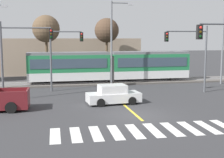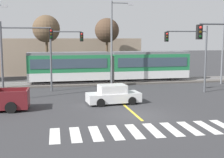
# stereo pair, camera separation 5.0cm
# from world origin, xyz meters

# --- Properties ---
(ground_plane) EXTENTS (200.00, 200.00, 0.00)m
(ground_plane) POSITION_xyz_m (0.00, 0.00, 0.00)
(ground_plane) COLOR #333335
(track_bed) EXTENTS (120.00, 4.00, 0.18)m
(track_bed) POSITION_xyz_m (0.00, 15.38, 0.09)
(track_bed) COLOR #56514C
(track_bed) RESTS_ON ground
(rail_near) EXTENTS (120.00, 0.08, 0.10)m
(rail_near) POSITION_xyz_m (0.00, 14.66, 0.23)
(rail_near) COLOR #939399
(rail_near) RESTS_ON track_bed
(rail_far) EXTENTS (120.00, 0.08, 0.10)m
(rail_far) POSITION_xyz_m (0.00, 16.10, 0.23)
(rail_far) COLOR #939399
(rail_far) RESTS_ON track_bed
(light_rail_tram) EXTENTS (18.50, 2.64, 3.43)m
(light_rail_tram) POSITION_xyz_m (1.33, 15.37, 2.05)
(light_rail_tram) COLOR silver
(light_rail_tram) RESTS_ON track_bed
(crosswalk_stripe_0) EXTENTS (0.63, 2.81, 0.01)m
(crosswalk_stripe_0) POSITION_xyz_m (-5.50, -3.25, 0.00)
(crosswalk_stripe_0) COLOR silver
(crosswalk_stripe_0) RESTS_ON ground
(crosswalk_stripe_1) EXTENTS (0.63, 2.81, 0.01)m
(crosswalk_stripe_1) POSITION_xyz_m (-4.40, -3.28, 0.00)
(crosswalk_stripe_1) COLOR silver
(crosswalk_stripe_1) RESTS_ON ground
(crosswalk_stripe_2) EXTENTS (0.63, 2.81, 0.01)m
(crosswalk_stripe_2) POSITION_xyz_m (-3.30, -3.31, 0.00)
(crosswalk_stripe_2) COLOR silver
(crosswalk_stripe_2) RESTS_ON ground
(crosswalk_stripe_3) EXTENTS (0.63, 2.81, 0.01)m
(crosswalk_stripe_3) POSITION_xyz_m (-2.20, -3.34, 0.00)
(crosswalk_stripe_3) COLOR silver
(crosswalk_stripe_3) RESTS_ON ground
(crosswalk_stripe_4) EXTENTS (0.63, 2.81, 0.01)m
(crosswalk_stripe_4) POSITION_xyz_m (-1.10, -3.36, 0.00)
(crosswalk_stripe_4) COLOR silver
(crosswalk_stripe_4) RESTS_ON ground
(crosswalk_stripe_5) EXTENTS (0.63, 2.81, 0.01)m
(crosswalk_stripe_5) POSITION_xyz_m (0.00, -3.39, 0.00)
(crosswalk_stripe_5) COLOR silver
(crosswalk_stripe_5) RESTS_ON ground
(crosswalk_stripe_6) EXTENTS (0.63, 2.81, 0.01)m
(crosswalk_stripe_6) POSITION_xyz_m (1.10, -3.42, 0.00)
(crosswalk_stripe_6) COLOR silver
(crosswalk_stripe_6) RESTS_ON ground
(crosswalk_stripe_7) EXTENTS (0.63, 2.81, 0.01)m
(crosswalk_stripe_7) POSITION_xyz_m (2.20, -3.45, 0.00)
(crosswalk_stripe_7) COLOR silver
(crosswalk_stripe_7) RESTS_ON ground
(crosswalk_stripe_8) EXTENTS (0.63, 2.81, 0.01)m
(crosswalk_stripe_8) POSITION_xyz_m (3.30, -3.48, 0.00)
(crosswalk_stripe_8) COLOR silver
(crosswalk_stripe_8) RESTS_ON ground
(lane_centre_line) EXTENTS (0.20, 14.77, 0.01)m
(lane_centre_line) POSITION_xyz_m (0.00, 5.99, 0.00)
(lane_centre_line) COLOR gold
(lane_centre_line) RESTS_ON ground
(sedan_crossing) EXTENTS (4.32, 2.16, 1.52)m
(sedan_crossing) POSITION_xyz_m (-0.72, 4.10, 0.70)
(sedan_crossing) COLOR silver
(sedan_crossing) RESTS_ON ground
(traffic_light_mid_right) EXTENTS (4.25, 0.38, 6.33)m
(traffic_light_mid_right) POSITION_xyz_m (7.58, 7.46, 4.16)
(traffic_light_mid_right) COLOR #515459
(traffic_light_mid_right) RESTS_ON ground
(traffic_light_mid_left) EXTENTS (4.25, 0.38, 6.51)m
(traffic_light_mid_left) POSITION_xyz_m (-8.01, 7.02, 4.29)
(traffic_light_mid_left) COLOR #515459
(traffic_light_mid_left) RESTS_ON ground
(traffic_light_far_left) EXTENTS (3.25, 0.38, 6.20)m
(traffic_light_far_left) POSITION_xyz_m (-4.36, 11.02, 4.07)
(traffic_light_far_left) COLOR #515459
(traffic_light_far_left) RESTS_ON ground
(street_lamp_centre) EXTENTS (2.41, 0.28, 8.96)m
(street_lamp_centre) POSITION_xyz_m (1.05, 12.19, 5.09)
(street_lamp_centre) COLOR slate
(street_lamp_centre) RESTS_ON ground
(street_lamp_east) EXTENTS (1.79, 0.28, 9.25)m
(street_lamp_east) POSITION_xyz_m (13.69, 12.11, 5.16)
(street_lamp_east) COLOR slate
(street_lamp_east) RESTS_ON ground
(bare_tree_west) EXTENTS (3.38, 3.38, 8.01)m
(bare_tree_west) POSITION_xyz_m (-5.77, 20.29, 6.27)
(bare_tree_west) COLOR brown
(bare_tree_west) RESTS_ON ground
(bare_tree_east) EXTENTS (3.23, 3.23, 7.79)m
(bare_tree_east) POSITION_xyz_m (2.09, 21.29, 6.12)
(bare_tree_east) COLOR brown
(bare_tree_east) RESTS_ON ground
(building_backdrop_far) EXTENTS (20.46, 6.00, 5.11)m
(building_backdrop_far) POSITION_xyz_m (-2.52, 27.04, 2.56)
(building_backdrop_far) COLOR gray
(building_backdrop_far) RESTS_ON ground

